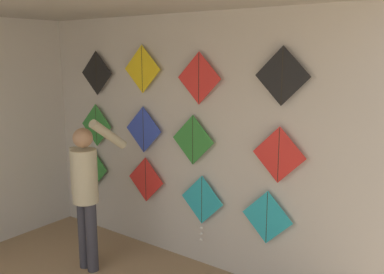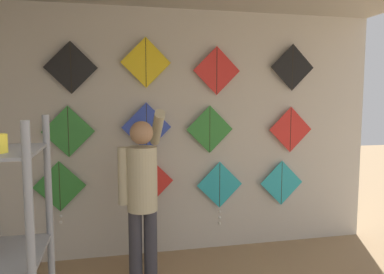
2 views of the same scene
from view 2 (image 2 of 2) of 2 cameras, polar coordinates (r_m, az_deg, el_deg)
name	(u,v)px [view 2 (image 2 of 2)]	position (r m, az deg, el deg)	size (l,w,h in m)	color
back_panel	(181,133)	(4.35, -1.74, 0.60)	(4.74, 0.06, 2.80)	beige
shopkeeper	(142,191)	(3.49, -7.60, -8.11)	(0.43, 0.59, 1.71)	#383842
kite_0	(60,189)	(4.31, -19.51, -7.43)	(0.55, 0.04, 0.69)	#338C38
kite_1	(149,181)	(4.29, -6.57, -6.74)	(0.55, 0.01, 0.55)	red
kite_2	(220,188)	(4.48, 4.23, -7.77)	(0.55, 0.04, 0.76)	#28B2C6
kite_3	(282,183)	(4.76, 13.49, -6.81)	(0.55, 0.01, 0.55)	#28B2C6
kite_4	(68,132)	(4.20, -18.33, 0.79)	(0.55, 0.01, 0.55)	#338C38
kite_5	(147,127)	(4.20, -6.94, 1.48)	(0.55, 0.01, 0.55)	blue
kite_6	(210,129)	(4.33, 2.72, 1.17)	(0.55, 0.01, 0.55)	#338C38
kite_7	(291,130)	(4.70, 14.78, 1.10)	(0.55, 0.01, 0.55)	red
kite_8	(71,68)	(4.19, -17.98, 10.04)	(0.55, 0.01, 0.55)	black
kite_9	(146,63)	(4.20, -7.05, 11.20)	(0.55, 0.01, 0.55)	yellow
kite_10	(217,71)	(4.35, 3.80, 10.05)	(0.55, 0.01, 0.55)	red
kite_11	(292,67)	(4.70, 15.06, 10.21)	(0.55, 0.01, 0.55)	black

